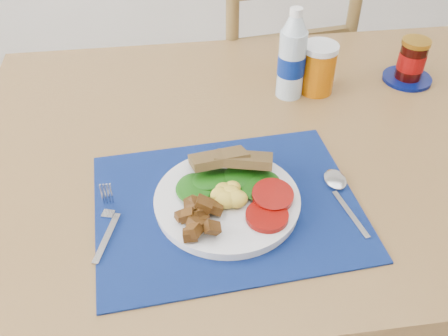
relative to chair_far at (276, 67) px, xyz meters
name	(u,v)px	position (x,y,z in m)	size (l,w,h in m)	color
table	(309,165)	(-0.06, -0.59, 0.09)	(1.40, 0.90, 0.75)	brown
chair_far	(276,67)	(0.00, 0.00, 0.00)	(0.47, 0.45, 1.13)	brown
placemat	(227,205)	(-0.27, -0.78, 0.18)	(0.45, 0.36, 0.00)	black
breakfast_plate	(225,199)	(-0.27, -0.78, 0.20)	(0.25, 0.25, 0.06)	silver
fork	(108,222)	(-0.47, -0.79, 0.18)	(0.04, 0.15, 0.00)	#B2B5BA
spoon	(340,191)	(-0.06, -0.77, 0.18)	(0.04, 0.17, 0.01)	#B2B5BA
water_bottle	(292,59)	(-0.08, -0.44, 0.27)	(0.06, 0.06, 0.21)	#ADBFCC
juice_glass	(318,70)	(-0.01, -0.43, 0.23)	(0.08, 0.08, 0.11)	#B75904
jam_on_saucer	(411,63)	(0.22, -0.41, 0.22)	(0.12, 0.12, 0.10)	#050F52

